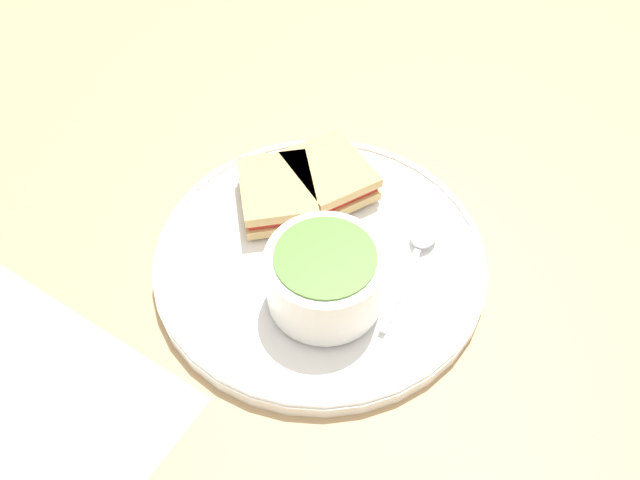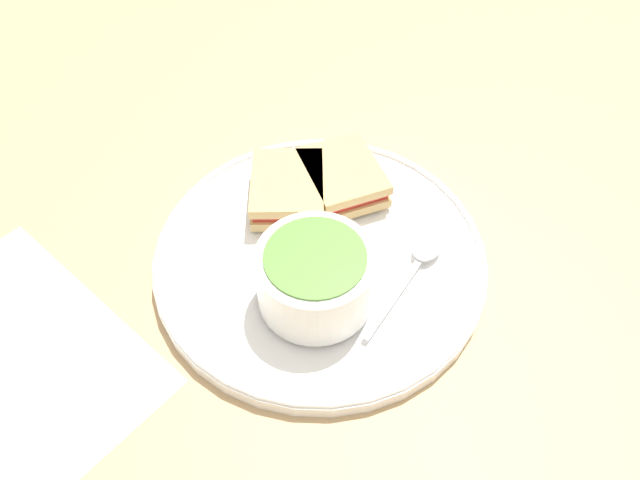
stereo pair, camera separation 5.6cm
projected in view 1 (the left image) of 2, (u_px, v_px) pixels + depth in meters
name	position (u px, v px, depth m)	size (l,w,h in m)	color
ground_plane	(320.00, 262.00, 0.59)	(2.40, 2.40, 0.00)	tan
plate	(320.00, 256.00, 0.58)	(0.31, 0.31, 0.02)	white
soup_bowl	(325.00, 277.00, 0.52)	(0.10, 0.10, 0.06)	white
spoon	(420.00, 244.00, 0.57)	(0.12, 0.08, 0.01)	silver
sandwich_half_near	(329.00, 175.00, 0.61)	(0.08, 0.09, 0.03)	tan
sandwich_half_far	(278.00, 193.00, 0.60)	(0.10, 0.11, 0.03)	tan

